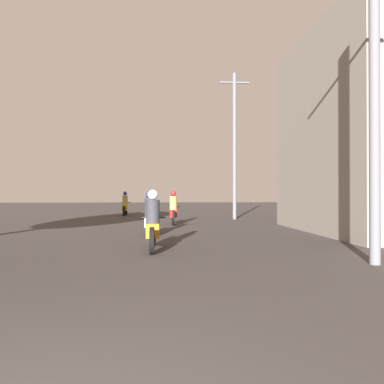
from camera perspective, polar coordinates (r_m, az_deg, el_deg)
name	(u,v)px	position (r m, az deg, el deg)	size (l,w,h in m)	color
motorcycle_orange	(153,225)	(8.95, -5.98, -5.05)	(0.60, 2.04, 1.42)	black
motorcycle_silver	(150,218)	(12.06, -6.46, -3.89)	(0.60, 2.02, 1.42)	black
motorcycle_red	(173,211)	(16.51, -2.88, -2.88)	(0.60, 2.03, 1.47)	black
motorcycle_white	(149,208)	(20.43, -6.57, -2.42)	(0.60, 1.94, 1.44)	black
motorcycle_yellow	(125,206)	(23.53, -10.15, -2.09)	(0.60, 1.96, 1.50)	black
utility_pole_near	(374,89)	(8.03, 26.04, 13.97)	(1.60, 0.20, 6.27)	slate
utility_pole_far	(234,143)	(20.07, 6.49, 7.44)	(1.60, 0.20, 7.74)	slate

